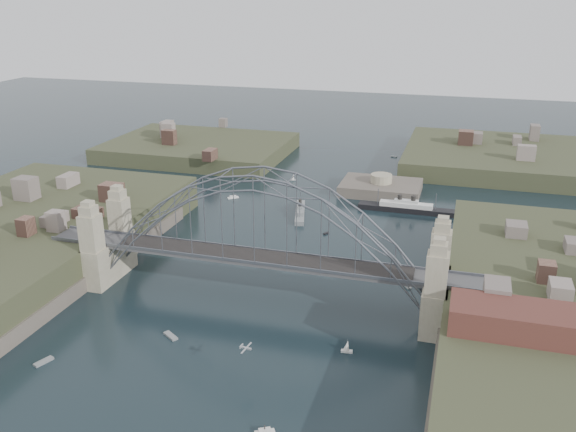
# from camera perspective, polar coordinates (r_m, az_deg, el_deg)

# --- Properties ---
(ground) EXTENTS (500.00, 500.00, 0.00)m
(ground) POSITION_cam_1_polar(r_m,az_deg,el_deg) (116.37, -2.53, -7.57)
(ground) COLOR black
(ground) RESTS_ON ground
(bridge) EXTENTS (84.00, 13.80, 24.60)m
(bridge) POSITION_cam_1_polar(r_m,az_deg,el_deg) (111.19, -2.63, -1.93)
(bridge) COLOR #4A4A4C
(bridge) RESTS_ON ground
(shore_west) EXTENTS (50.50, 90.00, 12.00)m
(shore_west) POSITION_cam_1_polar(r_m,az_deg,el_deg) (143.26, -24.83, -3.16)
(shore_west) COLOR #363B23
(shore_west) RESTS_ON ground
(headland_nw) EXTENTS (60.00, 45.00, 9.00)m
(headland_nw) POSITION_cam_1_polar(r_m,az_deg,el_deg) (218.56, -8.18, 5.73)
(headland_nw) COLOR #363B23
(headland_nw) RESTS_ON ground
(headland_ne) EXTENTS (70.00, 55.00, 9.50)m
(headland_ne) POSITION_cam_1_polar(r_m,az_deg,el_deg) (214.62, 20.24, 4.49)
(headland_ne) COLOR #363B23
(headland_ne) RESTS_ON ground
(fort_island) EXTENTS (22.00, 16.00, 9.40)m
(fort_island) POSITION_cam_1_polar(r_m,az_deg,el_deg) (177.28, 8.52, 2.03)
(fort_island) COLOR #554C42
(fort_island) RESTS_ON ground
(wharf_shed) EXTENTS (20.00, 8.00, 4.00)m
(wharf_shed) POSITION_cam_1_polar(r_m,az_deg,el_deg) (94.73, 20.74, -9.01)
(wharf_shed) COLOR #592D26
(wharf_shed) RESTS_ON shore_east
(finger_pier) EXTENTS (4.00, 22.00, 1.40)m
(finger_pier) POSITION_cam_1_polar(r_m,az_deg,el_deg) (87.57, 17.06, -18.44)
(finger_pier) COLOR #4A4A4C
(finger_pier) RESTS_ON ground
(naval_cruiser_near) EXTENTS (6.18, 16.63, 4.98)m
(naval_cruiser_near) POSITION_cam_1_polar(r_m,az_deg,el_deg) (157.93, 1.11, 0.40)
(naval_cruiser_near) COLOR gray
(naval_cruiser_near) RESTS_ON ground
(naval_cruiser_far) EXTENTS (5.46, 16.06, 5.38)m
(naval_cruiser_far) POSITION_cam_1_polar(r_m,az_deg,el_deg) (205.20, -1.75, 5.08)
(naval_cruiser_far) COLOR gray
(naval_cruiser_far) RESTS_ON ground
(ocean_liner) EXTENTS (24.55, 3.57, 6.02)m
(ocean_liner) POSITION_cam_1_polar(r_m,az_deg,el_deg) (162.76, 10.81, 0.71)
(ocean_liner) COLOR black
(ocean_liner) RESTS_ON ground
(aeroplane) EXTENTS (1.75, 3.23, 0.47)m
(aeroplane) POSITION_cam_1_polar(r_m,az_deg,el_deg) (92.16, -3.97, -12.00)
(aeroplane) COLOR #B2B5BA
(small_boat_a) EXTENTS (1.38, 2.26, 1.43)m
(small_boat_a) POSITION_cam_1_polar(r_m,az_deg,el_deg) (135.01, -6.36, -3.47)
(small_boat_a) COLOR silver
(small_boat_a) RESTS_ON ground
(small_boat_b) EXTENTS (1.22, 1.63, 0.45)m
(small_boat_b) POSITION_cam_1_polar(r_m,az_deg,el_deg) (145.84, 3.54, -1.61)
(small_boat_b) COLOR silver
(small_boat_b) RESTS_ON ground
(small_boat_c) EXTENTS (3.19, 2.62, 0.45)m
(small_boat_c) POSITION_cam_1_polar(r_m,az_deg,el_deg) (106.07, -10.76, -10.81)
(small_boat_c) COLOR silver
(small_boat_c) RESTS_ON ground
(small_boat_d) EXTENTS (1.65, 1.95, 0.45)m
(small_boat_d) POSITION_cam_1_polar(r_m,az_deg,el_deg) (148.48, 13.98, -1.79)
(small_boat_d) COLOR silver
(small_boat_d) RESTS_ON ground
(small_boat_e) EXTENTS (3.02, 2.63, 1.43)m
(small_boat_e) POSITION_cam_1_polar(r_m,az_deg,el_deg) (171.12, -5.09, 1.73)
(small_boat_e) COLOR silver
(small_boat_e) RESTS_ON ground
(small_boat_f) EXTENTS (1.57, 1.59, 2.38)m
(small_boat_f) POSITION_cam_1_polar(r_m,az_deg,el_deg) (159.38, 1.05, 0.68)
(small_boat_f) COLOR silver
(small_boat_f) RESTS_ON ground
(small_boat_g) EXTENTS (2.73, 2.02, 1.43)m
(small_boat_g) POSITION_cam_1_polar(r_m,az_deg,el_deg) (84.74, -2.16, -19.26)
(small_boat_g) COLOR silver
(small_boat_g) RESTS_ON ground
(small_boat_h) EXTENTS (1.86, 1.49, 2.38)m
(small_boat_h) POSITION_cam_1_polar(r_m,az_deg,el_deg) (186.26, 0.48, 3.57)
(small_boat_h) COLOR silver
(small_boat_h) RESTS_ON ground
(small_boat_i) EXTENTS (1.84, 2.26, 0.45)m
(small_boat_i) POSITION_cam_1_polar(r_m,az_deg,el_deg) (122.57, 10.91, -6.36)
(small_boat_i) COLOR silver
(small_boat_i) RESTS_ON ground
(small_boat_j) EXTENTS (2.03, 3.22, 0.45)m
(small_boat_j) POSITION_cam_1_polar(r_m,az_deg,el_deg) (104.89, -21.59, -12.38)
(small_boat_j) COLOR silver
(small_boat_j) RESTS_ON ground
(small_boat_k) EXTENTS (2.15, 1.22, 0.45)m
(small_boat_k) POSITION_cam_1_polar(r_m,az_deg,el_deg) (216.38, 9.72, 5.40)
(small_boat_k) COLOR silver
(small_boat_k) RESTS_ON ground
(small_boat_l) EXTENTS (2.43, 2.20, 1.43)m
(small_boat_l) POSITION_cam_1_polar(r_m,az_deg,el_deg) (158.41, -12.84, -0.24)
(small_boat_l) COLOR silver
(small_boat_l) RESTS_ON ground
(small_boat_m) EXTENTS (1.90, 1.15, 2.38)m
(small_boat_m) POSITION_cam_1_polar(r_m,az_deg,el_deg) (100.31, 5.45, -11.92)
(small_boat_m) COLOR silver
(small_boat_m) RESTS_ON ground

